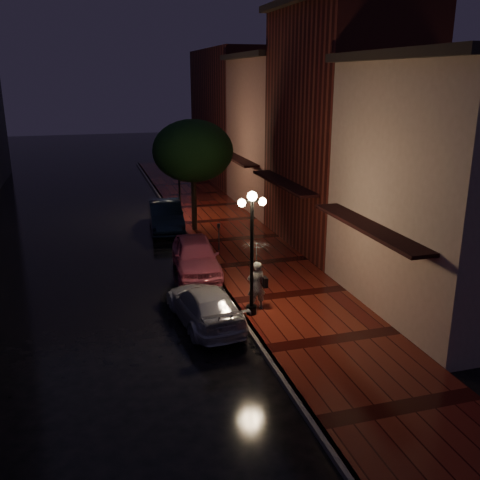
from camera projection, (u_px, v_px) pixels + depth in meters
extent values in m
plane|color=black|center=(209.00, 270.00, 23.02)|extent=(120.00, 120.00, 0.00)
cube|color=#46100C|center=(259.00, 264.00, 23.60)|extent=(4.50, 60.00, 0.15)
cube|color=#595451|center=(209.00, 269.00, 23.00)|extent=(0.25, 60.00, 0.15)
cube|color=gray|center=(448.00, 192.00, 18.13)|extent=(5.00, 8.00, 8.50)
cube|color=#511914|center=(343.00, 132.00, 25.10)|extent=(5.00, 8.00, 11.00)
cube|color=#8C5951|center=(282.00, 136.00, 32.74)|extent=(5.00, 8.00, 9.00)
cube|color=#511914|center=(238.00, 116.00, 41.78)|extent=(5.00, 12.00, 10.00)
cylinder|color=black|center=(252.00, 259.00, 17.89)|extent=(0.12, 0.12, 4.00)
cylinder|color=black|center=(251.00, 310.00, 18.43)|extent=(0.36, 0.36, 0.30)
cube|color=black|center=(252.00, 201.00, 17.30)|extent=(0.70, 0.08, 0.08)
sphere|color=#F8D195|center=(252.00, 196.00, 17.26)|extent=(0.32, 0.32, 0.32)
sphere|color=#F8D195|center=(242.00, 203.00, 17.22)|extent=(0.26, 0.26, 0.26)
sphere|color=#F8D195|center=(262.00, 202.00, 17.41)|extent=(0.26, 0.26, 0.26)
cylinder|color=black|center=(179.00, 183.00, 30.74)|extent=(0.12, 0.12, 4.00)
cylinder|color=black|center=(180.00, 214.00, 31.29)|extent=(0.36, 0.36, 0.30)
cube|color=black|center=(178.00, 148.00, 30.16)|extent=(0.70, 0.08, 0.08)
sphere|color=#F8D195|center=(178.00, 145.00, 30.11)|extent=(0.32, 0.32, 0.32)
sphere|color=#F8D195|center=(172.00, 149.00, 30.08)|extent=(0.26, 0.26, 0.26)
sphere|color=#F8D195|center=(184.00, 148.00, 30.27)|extent=(0.26, 0.26, 0.26)
cylinder|color=black|center=(194.00, 200.00, 28.17)|extent=(0.28, 0.28, 3.20)
ellipsoid|color=black|center=(193.00, 151.00, 27.41)|extent=(4.16, 4.16, 3.20)
sphere|color=black|center=(204.00, 160.00, 28.32)|extent=(1.80, 1.80, 1.80)
sphere|color=black|center=(184.00, 163.00, 26.75)|extent=(1.80, 1.80, 1.80)
imported|color=#CA536E|center=(196.00, 256.00, 22.49)|extent=(2.20, 4.67, 1.54)
imported|color=black|center=(166.00, 216.00, 28.94)|extent=(2.01, 4.88, 1.57)
imported|color=#B2B0B8|center=(205.00, 305.00, 17.95)|extent=(2.24, 4.59, 1.29)
imported|color=silver|center=(256.00, 285.00, 18.61)|extent=(0.65, 0.43, 1.77)
imported|color=silver|center=(257.00, 255.00, 18.28)|extent=(1.03, 1.05, 0.94)
cylinder|color=black|center=(256.00, 274.00, 18.49)|extent=(0.02, 0.02, 1.41)
cube|color=black|center=(265.00, 282.00, 18.61)|extent=(0.14, 0.33, 0.35)
cylinder|color=black|center=(219.00, 239.00, 25.09)|extent=(0.06, 0.06, 1.10)
cube|color=black|center=(219.00, 226.00, 24.90)|extent=(0.14, 0.13, 0.22)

